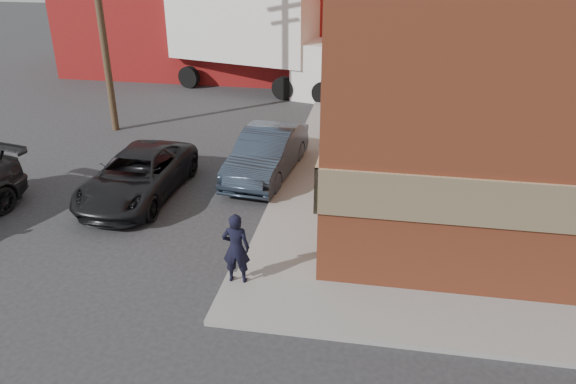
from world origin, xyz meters
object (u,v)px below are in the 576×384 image
at_px(warehouse, 226,15).
at_px(man, 236,248).
at_px(sedan, 267,153).
at_px(suv_a, 137,176).
at_px(utility_pole, 98,2).
at_px(box_truck, 261,36).

relative_size(warehouse, man, 9.95).
bearing_deg(sedan, suv_a, -141.27).
xyz_separation_m(warehouse, utility_pole, (-1.50, -11.00, 1.93)).
distance_m(man, box_truck, 16.44).
distance_m(utility_pole, sedan, 8.47).
distance_m(man, sedan, 6.04).
height_order(suv_a, box_truck, box_truck).
height_order(sedan, suv_a, sedan).
height_order(warehouse, box_truck, warehouse).
bearing_deg(box_truck, man, -65.37).
xyz_separation_m(man, sedan, (-0.60, 6.01, -0.20)).
xyz_separation_m(sedan, box_truck, (-2.36, 10.08, 1.80)).
height_order(utility_pole, box_truck, utility_pole).
xyz_separation_m(utility_pole, man, (7.30, -9.31, -3.81)).
height_order(utility_pole, sedan, utility_pole).
height_order(utility_pole, man, utility_pole).
height_order(warehouse, utility_pole, utility_pole).
distance_m(warehouse, sedan, 15.35).
relative_size(sedan, box_truck, 0.48).
distance_m(warehouse, utility_pole, 11.27).
xyz_separation_m(suv_a, box_truck, (1.00, 12.23, 1.88)).
height_order(man, sedan, man).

